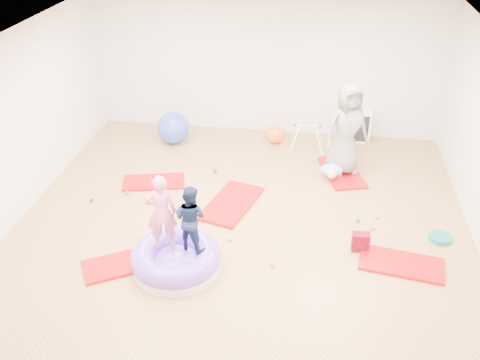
# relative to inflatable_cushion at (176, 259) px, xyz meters

# --- Properties ---
(room) EXTENTS (7.01, 8.01, 2.81)m
(room) POSITION_rel_inflatable_cushion_xyz_m (0.74, 0.71, 1.25)
(room) COLOR #B49545
(room) RESTS_ON ground
(gym_mat_front_left) EXTENTS (1.19, 1.00, 0.04)m
(gym_mat_front_left) POSITION_rel_inflatable_cushion_xyz_m (-0.77, -0.06, -0.13)
(gym_mat_front_left) COLOR #CC0100
(gym_mat_front_left) RESTS_ON ground
(gym_mat_mid_left) EXTENTS (1.16, 0.77, 0.04)m
(gym_mat_mid_left) POSITION_rel_inflatable_cushion_xyz_m (-0.98, 2.21, -0.13)
(gym_mat_mid_left) COLOR #CC0100
(gym_mat_mid_left) RESTS_ON ground
(gym_mat_center_back) EXTENTS (0.98, 1.42, 0.05)m
(gym_mat_center_back) POSITION_rel_inflatable_cushion_xyz_m (0.50, 1.71, -0.13)
(gym_mat_center_back) COLOR #CC0100
(gym_mat_center_back) RESTS_ON ground
(gym_mat_right) EXTENTS (1.22, 0.75, 0.05)m
(gym_mat_right) POSITION_rel_inflatable_cushion_xyz_m (3.10, 0.51, -0.13)
(gym_mat_right) COLOR #CC0100
(gym_mat_right) RESTS_ON ground
(gym_mat_rear_right) EXTENTS (0.91, 1.32, 0.05)m
(gym_mat_rear_right) POSITION_rel_inflatable_cushion_xyz_m (2.32, 3.04, -0.13)
(gym_mat_rear_right) COLOR #CC0100
(gym_mat_rear_right) RESTS_ON ground
(inflatable_cushion) EXTENTS (1.25, 1.25, 0.39)m
(inflatable_cushion) POSITION_rel_inflatable_cushion_xyz_m (0.00, 0.00, 0.00)
(inflatable_cushion) COLOR white
(inflatable_cushion) RESTS_ON ground
(child_pink) EXTENTS (0.46, 0.36, 1.12)m
(child_pink) POSITION_rel_inflatable_cushion_xyz_m (-0.17, 0.06, 0.77)
(child_pink) COLOR pink
(child_pink) RESTS_ON inflatable_cushion
(child_navy) EXTENTS (0.56, 0.50, 0.96)m
(child_navy) POSITION_rel_inflatable_cushion_xyz_m (0.21, 0.09, 0.69)
(child_navy) COLOR #121F41
(child_navy) RESTS_ON inflatable_cushion
(adult_caregiver) EXTENTS (0.97, 0.84, 1.67)m
(adult_caregiver) POSITION_rel_inflatable_cushion_xyz_m (2.32, 3.06, 0.73)
(adult_caregiver) COLOR gray
(adult_caregiver) RESTS_ON gym_mat_rear_right
(infant) EXTENTS (0.40, 0.40, 0.23)m
(infant) POSITION_rel_inflatable_cushion_xyz_m (2.13, 2.81, 0.02)
(infant) COLOR #96C1F6
(infant) RESTS_ON gym_mat_rear_right
(ball_pit_balls) EXTENTS (4.74, 3.19, 0.07)m
(ball_pit_balls) POSITION_rel_inflatable_cushion_xyz_m (0.62, 1.15, -0.12)
(ball_pit_balls) COLOR gold
(ball_pit_balls) RESTS_ON ground
(exercise_ball_blue) EXTENTS (0.64, 0.64, 0.64)m
(exercise_ball_blue) POSITION_rel_inflatable_cushion_xyz_m (-1.03, 3.85, 0.17)
(exercise_ball_blue) COLOR blue
(exercise_ball_blue) RESTS_ON ground
(exercise_ball_orange) EXTENTS (0.38, 0.38, 0.38)m
(exercise_ball_orange) POSITION_rel_inflatable_cushion_xyz_m (1.00, 4.14, 0.04)
(exercise_ball_orange) COLOR orange
(exercise_ball_orange) RESTS_ON ground
(infant_play_gym) EXTENTS (0.66, 0.63, 0.51)m
(infant_play_gym) POSITION_rel_inflatable_cushion_xyz_m (1.64, 3.98, 0.18)
(infant_play_gym) COLOR white
(infant_play_gym) RESTS_ON ground
(cube_shelf) EXTENTS (0.64, 0.32, 0.64)m
(cube_shelf) POSITION_rel_inflatable_cushion_xyz_m (2.57, 4.50, 0.17)
(cube_shelf) COLOR white
(cube_shelf) RESTS_ON ground
(balance_disc) EXTENTS (0.33, 0.33, 0.07)m
(balance_disc) POSITION_rel_inflatable_cushion_xyz_m (3.74, 1.21, -0.12)
(balance_disc) COLOR #156877
(balance_disc) RESTS_ON ground
(backpack) EXTENTS (0.25, 0.16, 0.29)m
(backpack) POSITION_rel_inflatable_cushion_xyz_m (2.54, 0.78, -0.01)
(backpack) COLOR #BA012A
(backpack) RESTS_ON ground
(yellow_toy) EXTENTS (0.22, 0.22, 0.03)m
(yellow_toy) POSITION_rel_inflatable_cushion_xyz_m (0.05, -0.01, -0.14)
(yellow_toy) COLOR gold
(yellow_toy) RESTS_ON ground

